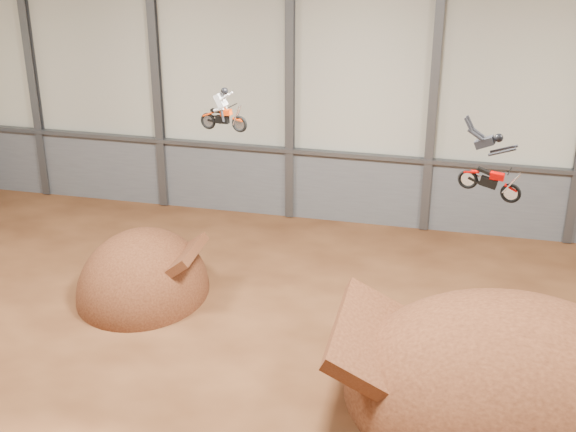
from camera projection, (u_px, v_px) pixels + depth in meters
The scene contains 12 objects.
floor at pixel (290, 405), 26.52m from camera, with size 40.00×40.00×0.00m, color #442312.
back_wall at pixel (361, 83), 36.98m from camera, with size 40.00×0.10×14.00m, color #B9B6A4.
lower_band_back at pixel (357, 189), 39.04m from camera, with size 39.80×0.18×3.50m, color #5B5D63.
steel_rail at pixel (358, 155), 38.17m from camera, with size 39.80×0.35×0.20m, color #47494F.
steel_column_0 at pixel (31, 65), 40.17m from camera, with size 0.40×0.36×13.90m, color #47494F.
steel_column_1 at pixel (156, 72), 38.82m from camera, with size 0.40×0.36×13.90m, color #47494F.
steel_column_2 at pixel (290, 80), 37.47m from camera, with size 0.40×0.36×13.90m, color #47494F.
steel_column_3 at pixel (434, 89), 36.12m from camera, with size 0.40×0.36×13.90m, color #47494F.
takeoff_ramp at pixel (144, 293), 33.30m from camera, with size 5.36×6.18×5.36m, color #3D1B0F.
landing_ramp at pixel (510, 400), 26.77m from camera, with size 11.20×9.91×6.46m, color #3D1B0F.
fmx_rider_a at pixel (224, 107), 27.57m from camera, with size 1.85×0.70×1.67m, color #EC3C08, non-canonical shape.
fmx_rider_b at pixel (490, 161), 23.67m from camera, with size 2.56×0.73×2.19m, color #C60200, non-canonical shape.
Camera 1 is at (4.74, -21.08, 16.61)m, focal length 50.00 mm.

